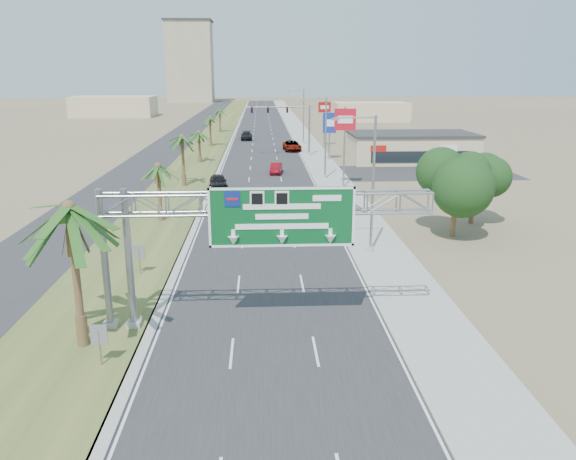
{
  "coord_description": "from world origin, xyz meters",
  "views": [
    {
      "loc": [
        -0.49,
        -17.12,
        12.81
      ],
      "look_at": [
        1.0,
        13.57,
        4.2
      ],
      "focal_mm": 35.0,
      "sensor_mm": 36.0,
      "label": 1
    }
  ],
  "objects_px": {
    "car_far": "(247,136)",
    "pole_sign_red_far": "(324,111)",
    "car_left_lane": "(218,182)",
    "signal_mast": "(297,126)",
    "pole_sign_blue": "(330,125)",
    "store_building": "(411,148)",
    "palm_near": "(69,208)",
    "car_right_lane": "(292,146)",
    "pole_sign_red_near": "(345,124)",
    "sign_gantry": "(250,214)",
    "car_mid_lane": "(276,168)"
  },
  "relations": [
    {
      "from": "signal_mast",
      "to": "sign_gantry",
      "type": "bearing_deg",
      "value": -95.74
    },
    {
      "from": "store_building",
      "to": "pole_sign_red_far",
      "type": "bearing_deg",
      "value": 121.05
    },
    {
      "from": "car_left_lane",
      "to": "car_far",
      "type": "distance_m",
      "value": 48.82
    },
    {
      "from": "car_far",
      "to": "pole_sign_red_near",
      "type": "relative_size",
      "value": 0.59
    },
    {
      "from": "sign_gantry",
      "to": "signal_mast",
      "type": "distance_m",
      "value": 62.37
    },
    {
      "from": "store_building",
      "to": "pole_sign_red_far",
      "type": "distance_m",
      "value": 21.86
    },
    {
      "from": "car_far",
      "to": "pole_sign_red_far",
      "type": "relative_size",
      "value": 0.68
    },
    {
      "from": "car_mid_lane",
      "to": "pole_sign_blue",
      "type": "xyz_separation_m",
      "value": [
        8.4,
        11.53,
        4.66
      ]
    },
    {
      "from": "signal_mast",
      "to": "store_building",
      "type": "xyz_separation_m",
      "value": [
        16.83,
        -5.97,
        -2.85
      ]
    },
    {
      "from": "palm_near",
      "to": "signal_mast",
      "type": "bearing_deg",
      "value": 77.34
    },
    {
      "from": "signal_mast",
      "to": "car_left_lane",
      "type": "relative_size",
      "value": 2.14
    },
    {
      "from": "sign_gantry",
      "to": "car_far",
      "type": "relative_size",
      "value": 3.07
    },
    {
      "from": "pole_sign_red_near",
      "to": "pole_sign_red_far",
      "type": "bearing_deg",
      "value": 87.08
    },
    {
      "from": "palm_near",
      "to": "store_building",
      "type": "height_order",
      "value": "palm_near"
    },
    {
      "from": "car_left_lane",
      "to": "pole_sign_red_far",
      "type": "xyz_separation_m",
      "value": [
        16.35,
        37.92,
        5.54
      ]
    },
    {
      "from": "store_building",
      "to": "car_left_lane",
      "type": "xyz_separation_m",
      "value": [
        -27.4,
        -19.56,
        -1.18
      ]
    },
    {
      "from": "signal_mast",
      "to": "car_left_lane",
      "type": "xyz_separation_m",
      "value": [
        -10.57,
        -25.54,
        -4.03
      ]
    },
    {
      "from": "sign_gantry",
      "to": "car_mid_lane",
      "type": "bearing_deg",
      "value": 86.84
    },
    {
      "from": "palm_near",
      "to": "car_mid_lane",
      "type": "relative_size",
      "value": 2.02
    },
    {
      "from": "car_far",
      "to": "car_right_lane",
      "type": "bearing_deg",
      "value": -64.26
    },
    {
      "from": "car_right_lane",
      "to": "pole_sign_blue",
      "type": "xyz_separation_m",
      "value": [
        5.04,
        -10.8,
        4.51
      ]
    },
    {
      "from": "pole_sign_blue",
      "to": "pole_sign_red_far",
      "type": "xyz_separation_m",
      "value": [
        1.05,
        16.46,
        1.01
      ]
    },
    {
      "from": "sign_gantry",
      "to": "store_building",
      "type": "xyz_separation_m",
      "value": [
        23.06,
        56.07,
        -4.06
      ]
    },
    {
      "from": "pole_sign_red_far",
      "to": "sign_gantry",
      "type": "bearing_deg",
      "value": -99.17
    },
    {
      "from": "sign_gantry",
      "to": "car_far",
      "type": "distance_m",
      "value": 85.48
    },
    {
      "from": "signal_mast",
      "to": "pole_sign_blue",
      "type": "bearing_deg",
      "value": -40.84
    },
    {
      "from": "sign_gantry",
      "to": "car_right_lane",
      "type": "height_order",
      "value": "sign_gantry"
    },
    {
      "from": "pole_sign_red_far",
      "to": "car_left_lane",
      "type": "bearing_deg",
      "value": -113.32
    },
    {
      "from": "sign_gantry",
      "to": "signal_mast",
      "type": "bearing_deg",
      "value": 84.26
    },
    {
      "from": "car_far",
      "to": "car_left_lane",
      "type": "bearing_deg",
      "value": -92.96
    },
    {
      "from": "car_far",
      "to": "pole_sign_red_far",
      "type": "height_order",
      "value": "pole_sign_red_far"
    },
    {
      "from": "car_right_lane",
      "to": "pole_sign_blue",
      "type": "height_order",
      "value": "pole_sign_blue"
    },
    {
      "from": "pole_sign_blue",
      "to": "pole_sign_red_far",
      "type": "bearing_deg",
      "value": 86.33
    },
    {
      "from": "signal_mast",
      "to": "pole_sign_blue",
      "type": "distance_m",
      "value": 6.26
    },
    {
      "from": "car_left_lane",
      "to": "pole_sign_red_far",
      "type": "distance_m",
      "value": 41.66
    },
    {
      "from": "sign_gantry",
      "to": "pole_sign_red_near",
      "type": "xyz_separation_m",
      "value": [
        10.07,
        36.45,
        1.19
      ]
    },
    {
      "from": "car_right_lane",
      "to": "pole_sign_red_far",
      "type": "bearing_deg",
      "value": 38.78
    },
    {
      "from": "sign_gantry",
      "to": "palm_near",
      "type": "distance_m",
      "value": 8.41
    },
    {
      "from": "palm_near",
      "to": "pole_sign_red_far",
      "type": "height_order",
      "value": "palm_near"
    },
    {
      "from": "car_left_lane",
      "to": "car_far",
      "type": "relative_size",
      "value": 0.88
    },
    {
      "from": "sign_gantry",
      "to": "pole_sign_red_far",
      "type": "distance_m",
      "value": 75.39
    },
    {
      "from": "store_building",
      "to": "pole_sign_red_near",
      "type": "bearing_deg",
      "value": -123.51
    },
    {
      "from": "signal_mast",
      "to": "car_far",
      "type": "bearing_deg",
      "value": 109.99
    },
    {
      "from": "signal_mast",
      "to": "store_building",
      "type": "height_order",
      "value": "signal_mast"
    },
    {
      "from": "palm_near",
      "to": "signal_mast",
      "type": "height_order",
      "value": "palm_near"
    },
    {
      "from": "car_right_lane",
      "to": "signal_mast",
      "type": "bearing_deg",
      "value": -91.39
    },
    {
      "from": "palm_near",
      "to": "car_right_lane",
      "type": "distance_m",
      "value": 72.33
    },
    {
      "from": "pole_sign_red_near",
      "to": "pole_sign_red_far",
      "type": "height_order",
      "value": "pole_sign_red_near"
    },
    {
      "from": "car_far",
      "to": "pole_sign_red_near",
      "type": "distance_m",
      "value": 50.77
    },
    {
      "from": "pole_sign_red_near",
      "to": "signal_mast",
      "type": "bearing_deg",
      "value": 98.53
    }
  ]
}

